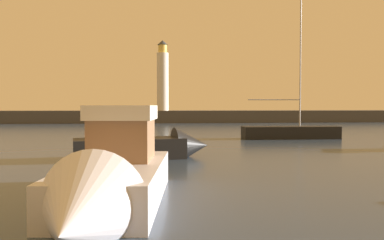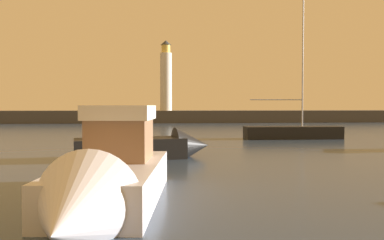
% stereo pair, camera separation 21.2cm
% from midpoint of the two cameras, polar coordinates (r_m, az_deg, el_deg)
% --- Properties ---
extents(ground_plane, '(220.00, 220.00, 0.00)m').
position_cam_midpoint_polar(ground_plane, '(34.66, 0.36, -2.59)').
color(ground_plane, '#2D3D51').
extents(breakwater, '(78.34, 5.40, 2.01)m').
position_cam_midpoint_polar(breakwater, '(67.03, -2.75, 0.50)').
color(breakwater, '#423F3D').
rests_on(breakwater, ground_plane).
extents(lighthouse, '(1.95, 1.95, 11.76)m').
position_cam_midpoint_polar(lighthouse, '(67.09, -4.32, 6.11)').
color(lighthouse, silver).
rests_on(lighthouse, breakwater).
extents(motorboat_0, '(7.49, 3.43, 3.15)m').
position_cam_midpoint_polar(motorboat_0, '(21.39, -6.88, -3.16)').
color(motorboat_0, black).
rests_on(motorboat_0, ground_plane).
extents(motorboat_3, '(3.41, 8.53, 3.43)m').
position_cam_midpoint_polar(motorboat_3, '(10.78, -12.52, -8.54)').
color(motorboat_3, silver).
rests_on(motorboat_3, ground_plane).
extents(sailboat_moored, '(8.25, 2.13, 13.71)m').
position_cam_midpoint_polar(sailboat_moored, '(34.96, 13.77, -1.62)').
color(sailboat_moored, black).
rests_on(sailboat_moored, ground_plane).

